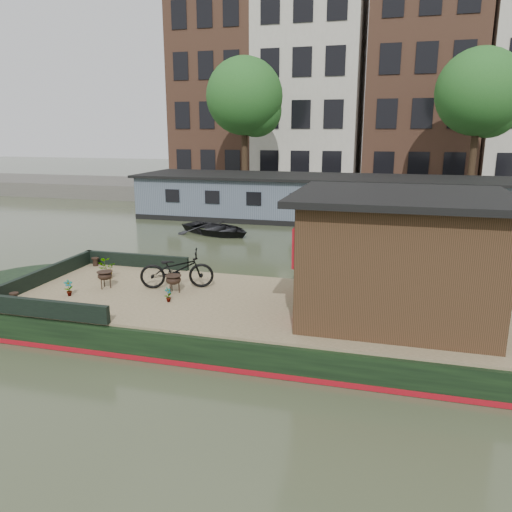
% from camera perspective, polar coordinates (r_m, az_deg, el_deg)
% --- Properties ---
extents(ground, '(120.00, 120.00, 0.00)m').
position_cam_1_polar(ground, '(10.77, 3.32, -8.85)').
color(ground, '#363F28').
rests_on(ground, ground).
extents(houseboat_hull, '(14.01, 4.02, 0.60)m').
position_cam_1_polar(houseboat_hull, '(10.99, -3.51, -6.82)').
color(houseboat_hull, black).
rests_on(houseboat_hull, ground).
extents(houseboat_deck, '(11.80, 3.80, 0.05)m').
position_cam_1_polar(houseboat_deck, '(10.54, 3.37, -5.72)').
color(houseboat_deck, '#97825D').
rests_on(houseboat_deck, houseboat_hull).
extents(bow_bulwark, '(3.00, 4.00, 0.35)m').
position_cam_1_polar(bow_bulwark, '(12.47, -20.05, -2.44)').
color(bow_bulwark, black).
rests_on(bow_bulwark, houseboat_deck).
extents(cabin, '(4.00, 3.50, 2.42)m').
position_cam_1_polar(cabin, '(9.98, 15.85, 0.13)').
color(cabin, black).
rests_on(cabin, houseboat_deck).
extents(bicycle, '(1.79, 1.13, 0.89)m').
position_cam_1_polar(bicycle, '(11.64, -9.03, -1.51)').
color(bicycle, black).
rests_on(bicycle, houseboat_deck).
extents(potted_plant_a, '(0.23, 0.23, 0.36)m').
position_cam_1_polar(potted_plant_a, '(11.76, -20.63, -3.44)').
color(potted_plant_a, brown).
rests_on(potted_plant_a, houseboat_deck).
extents(potted_plant_c, '(0.46, 0.40, 0.48)m').
position_cam_1_polar(potted_plant_c, '(12.80, -16.81, -1.46)').
color(potted_plant_c, brown).
rests_on(potted_plant_c, houseboat_deck).
extents(potted_plant_d, '(0.29, 0.29, 0.47)m').
position_cam_1_polar(potted_plant_d, '(12.01, 6.00, -1.94)').
color(potted_plant_d, brown).
rests_on(potted_plant_d, houseboat_deck).
extents(potted_plant_e, '(0.16, 0.20, 0.32)m').
position_cam_1_polar(potted_plant_e, '(10.79, -10.00, -4.38)').
color(potted_plant_e, '#985A2C').
rests_on(potted_plant_e, houseboat_deck).
extents(brazier_front, '(0.40, 0.40, 0.41)m').
position_cam_1_polar(brazier_front, '(11.36, -9.40, -3.17)').
color(brazier_front, black).
rests_on(brazier_front, houseboat_deck).
extents(brazier_rear, '(0.46, 0.46, 0.40)m').
position_cam_1_polar(brazier_rear, '(12.06, -16.86, -2.61)').
color(brazier_rear, black).
rests_on(brazier_rear, houseboat_deck).
extents(bollard_port, '(0.20, 0.20, 0.22)m').
position_cam_1_polar(bollard_port, '(14.13, -17.89, -0.63)').
color(bollard_port, black).
rests_on(bollard_port, houseboat_deck).
extents(bollard_stbd, '(0.19, 0.19, 0.21)m').
position_cam_1_polar(bollard_stbd, '(11.81, -25.90, -4.29)').
color(bollard_stbd, black).
rests_on(bollard_stbd, houseboat_deck).
extents(dinghy, '(4.01, 3.55, 0.69)m').
position_cam_1_polar(dinghy, '(20.87, -4.54, 3.48)').
color(dinghy, black).
rests_on(dinghy, ground).
extents(far_houseboat, '(20.40, 4.40, 2.11)m').
position_cam_1_polar(far_houseboat, '(24.01, 10.36, 6.21)').
color(far_houseboat, '#4F596A').
rests_on(far_houseboat, ground).
extents(quay, '(60.00, 6.00, 0.90)m').
position_cam_1_polar(quay, '(30.50, 11.42, 6.84)').
color(quay, '#47443F').
rests_on(quay, ground).
extents(townhouse_row, '(27.25, 8.00, 16.50)m').
position_cam_1_polar(townhouse_row, '(37.43, 13.08, 19.50)').
color(townhouse_row, brown).
rests_on(townhouse_row, ground).
extents(tree_left, '(4.40, 4.40, 7.40)m').
position_cam_1_polar(tree_left, '(30.01, -1.02, 17.41)').
color(tree_left, '#332316').
rests_on(tree_left, quay).
extents(tree_right, '(4.40, 4.40, 7.40)m').
position_cam_1_polar(tree_right, '(29.12, 24.41, 16.30)').
color(tree_right, '#332316').
rests_on(tree_right, quay).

